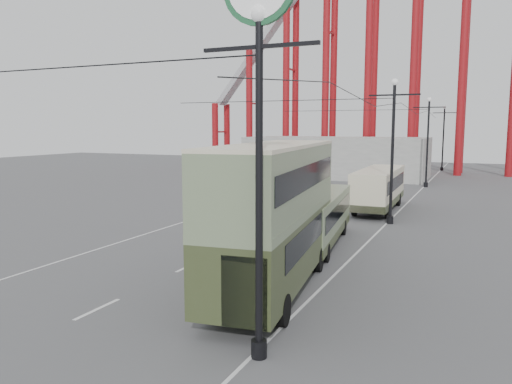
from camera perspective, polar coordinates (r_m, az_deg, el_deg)
The scene contains 12 objects.
ground at distance 19.47m, azimuth -11.41°, elevation -11.54°, with size 160.00×160.00×0.00m, color #545457.
road_markings at distance 37.04m, azimuth 5.58°, elevation -2.35°, with size 12.52×120.00×0.01m.
lamp_post_near at distance 13.09m, azimuth 0.37°, elevation 14.37°, with size 3.20×0.44×10.80m.
lamp_post_mid at distance 33.32m, azimuth 15.32°, elevation 4.42°, with size 3.20×0.44×9.32m.
lamp_post_far at distance 55.14m, azimuth 19.02°, elevation 5.37°, with size 3.20×0.44×9.32m.
lamp_post_distant at distance 77.06m, azimuth 20.62°, elevation 5.78°, with size 3.20×0.44×9.32m.
roller_coaster at distance 74.86m, azimuth 14.42°, elevation 20.06°, with size 52.95×5.00×55.48m.
fairground_shed at distance 64.24m, azimuth 9.18°, elevation 3.97°, with size 22.00×10.00×5.00m, color gray.
double_decker_bus at distance 19.00m, azimuth 2.16°, elevation -1.99°, with size 3.96×10.80×5.66m.
single_decker_green at distance 26.77m, azimuth 7.09°, elevation -2.79°, with size 3.46×9.95×2.75m.
single_decker_cream at distance 38.83m, azimuth 13.86°, elevation 0.54°, with size 2.81×10.12×3.13m.
pedestrian at distance 30.73m, azimuth 1.60°, elevation -2.49°, with size 0.72×0.47×1.97m, color black.
Camera 1 is at (10.90, -14.86, 6.28)m, focal length 35.00 mm.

